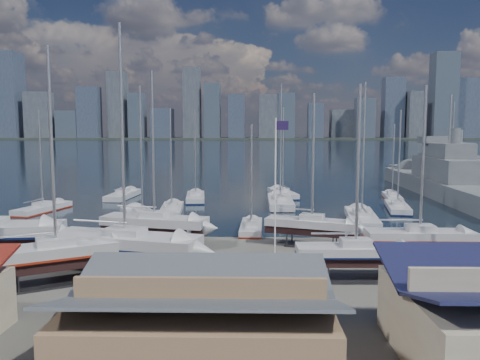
{
  "coord_description": "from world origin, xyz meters",
  "views": [
    {
      "loc": [
        2.32,
        -47.04,
        10.84
      ],
      "look_at": [
        1.13,
        8.0,
        5.05
      ],
      "focal_mm": 35.0,
      "sensor_mm": 36.0,
      "label": 1
    }
  ],
  "objects_px": {
    "car_a": "(119,289)",
    "flagpole": "(276,182)",
    "naval_ship_west": "(450,177)",
    "naval_ship_east": "(447,186)"
  },
  "relations": [
    {
      "from": "car_a",
      "to": "flagpole",
      "type": "height_order",
      "value": "flagpole"
    },
    {
      "from": "car_a",
      "to": "naval_ship_west",
      "type": "bearing_deg",
      "value": 49.45
    },
    {
      "from": "naval_ship_east",
      "to": "flagpole",
      "type": "height_order",
      "value": "naval_ship_east"
    },
    {
      "from": "car_a",
      "to": "flagpole",
      "type": "distance_m",
      "value": 14.4
    },
    {
      "from": "naval_ship_west",
      "to": "flagpole",
      "type": "distance_m",
      "value": 68.62
    },
    {
      "from": "naval_ship_east",
      "to": "flagpole",
      "type": "distance_m",
      "value": 52.37
    },
    {
      "from": "flagpole",
      "to": "naval_ship_west",
      "type": "bearing_deg",
      "value": 56.33
    },
    {
      "from": "naval_ship_east",
      "to": "naval_ship_west",
      "type": "relative_size",
      "value": 1.08
    },
    {
      "from": "naval_ship_east",
      "to": "naval_ship_west",
      "type": "xyz_separation_m",
      "value": [
        6.93,
        15.04,
        -0.01
      ]
    },
    {
      "from": "naval_ship_west",
      "to": "flagpole",
      "type": "height_order",
      "value": "naval_ship_west"
    }
  ]
}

